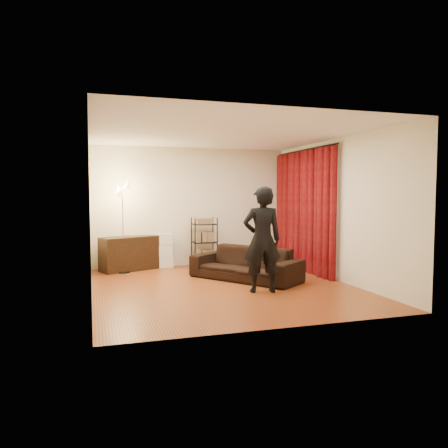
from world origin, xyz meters
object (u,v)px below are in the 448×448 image
object	(u,v)px
storage_boxes	(166,251)
wire_shelf	(204,242)
sofa	(245,264)
media_cabinet	(130,253)
person	(262,240)
floor_lamp	(123,228)

from	to	relation	value
storage_boxes	wire_shelf	size ratio (longest dim) A/B	0.69
sofa	media_cabinet	world-z (taller)	media_cabinet
media_cabinet	wire_shelf	distance (m)	1.66
sofa	person	size ratio (longest dim) A/B	1.20
storage_boxes	wire_shelf	xyz separation A→B (m)	(0.84, -0.14, 0.17)
sofa	storage_boxes	distance (m)	2.20
wire_shelf	media_cabinet	bearing A→B (deg)	179.89
media_cabinet	storage_boxes	bearing A→B (deg)	-16.32
media_cabinet	floor_lamp	xyz separation A→B (m)	(-0.16, -0.26, 0.57)
sofa	storage_boxes	xyz separation A→B (m)	(-1.22, 1.82, 0.07)
person	floor_lamp	xyz separation A→B (m)	(-2.10, 2.54, 0.04)
wire_shelf	floor_lamp	bearing A→B (deg)	-171.65
media_cabinet	person	bearing A→B (deg)	-77.60
media_cabinet	floor_lamp	world-z (taller)	floor_lamp
wire_shelf	sofa	bearing A→B (deg)	-75.41
sofa	floor_lamp	distance (m)	2.71
wire_shelf	floor_lamp	xyz separation A→B (m)	(-1.81, -0.20, 0.37)
floor_lamp	sofa	bearing A→B (deg)	-34.01
wire_shelf	floor_lamp	world-z (taller)	floor_lamp
person	storage_boxes	distance (m)	3.14
floor_lamp	storage_boxes	bearing A→B (deg)	19.81
person	sofa	bearing A→B (deg)	-85.84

